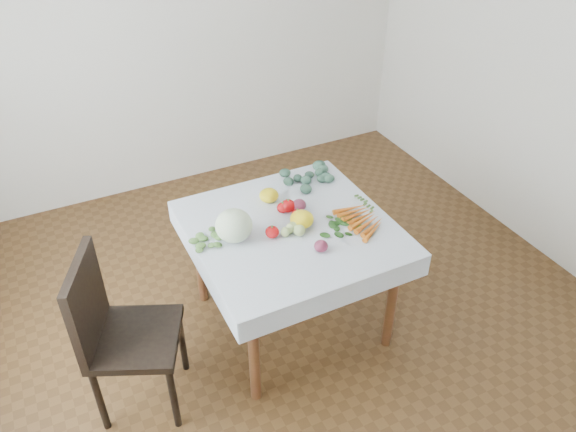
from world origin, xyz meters
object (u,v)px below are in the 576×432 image
object	(u,v)px
chair	(115,327)
heirloom_back	(269,195)
carrot_bunch	(363,219)
cabbage	(234,226)
table	(291,241)

from	to	relation	value
chair	heirloom_back	world-z (taller)	chair
carrot_bunch	chair	bearing A→B (deg)	179.74
cabbage	carrot_bunch	world-z (taller)	cabbage
table	chair	size ratio (longest dim) A/B	1.02
carrot_bunch	heirloom_back	bearing A→B (deg)	132.82
chair	carrot_bunch	world-z (taller)	chair
chair	table	bearing A→B (deg)	7.01
cabbage	heirloom_back	world-z (taller)	cabbage
chair	carrot_bunch	distance (m)	1.48
table	cabbage	world-z (taller)	cabbage
heirloom_back	carrot_bunch	xyz separation A→B (m)	(0.40, -0.43, -0.03)
table	carrot_bunch	distance (m)	0.44
table	chair	xyz separation A→B (m)	(-1.07, -0.13, -0.09)
chair	heirloom_back	size ratio (longest dim) A/B	8.27
heirloom_back	carrot_bunch	world-z (taller)	heirloom_back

